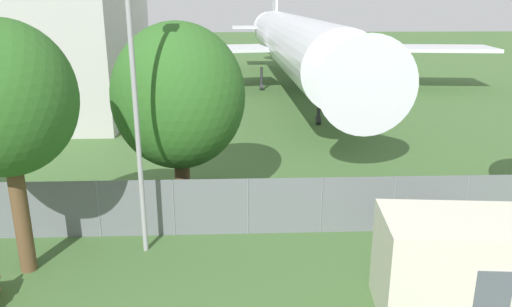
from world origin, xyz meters
The scene contains 6 objects.
perimeter_fence centered at (0.00, 10.57, 1.03)m, with size 56.07×0.07×2.05m.
airplane centered at (7.23, 37.93, 4.24)m, with size 36.23×44.85×13.19m.
portable_cabin centered at (7.62, 5.76, 1.34)m, with size 3.86×2.74×2.68m.
tree_left_of_cabin centered at (-4.16, 8.44, 5.22)m, with size 3.95×3.95×7.43m.
tree_far_right centered at (0.08, 12.94, 4.42)m, with size 4.90×4.90×7.14m.
light_mast centered at (-0.83, 9.54, 5.56)m, with size 0.44×0.44×9.31m.
Camera 1 is at (2.15, -5.26, 7.87)m, focal length 35.00 mm.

